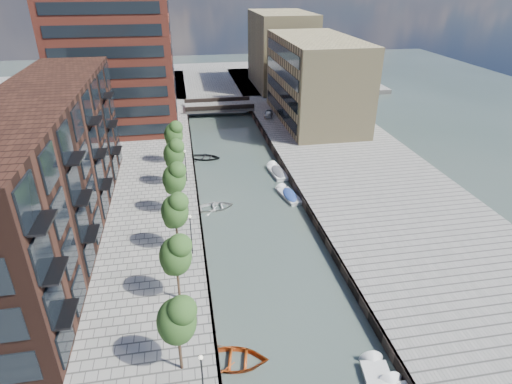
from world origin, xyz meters
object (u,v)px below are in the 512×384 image
object	(u,v)px
tree_6	(173,133)
sloop_2	(234,363)
tree_4	(174,177)
sloop_3	(216,208)
sloop_4	(205,159)
car	(269,114)
motorboat_3	(288,195)
tree_5	(174,153)
motorboat_4	(277,172)
motorboat_2	(379,384)
tree_1	(176,319)
tree_2	(175,254)
tree_3	(175,209)
bridge	(219,106)

from	to	relation	value
tree_6	sloop_2	xyz separation A→B (m)	(3.57, -34.36, -5.31)
tree_4	sloop_3	world-z (taller)	tree_4
sloop_4	car	xyz separation A→B (m)	(12.68, 15.57, 1.61)
sloop_2	motorboat_3	xyz separation A→B (m)	(9.81, 23.88, 0.19)
tree_4	sloop_2	xyz separation A→B (m)	(3.57, -20.36, -5.31)
tree_5	motorboat_4	xyz separation A→B (m)	(13.50, 3.46, -5.10)
tree_4	sloop_2	size ratio (longest dim) A/B	1.21
tree_4	sloop_2	world-z (taller)	tree_4
motorboat_3	motorboat_2	bearing A→B (deg)	-91.22
tree_1	motorboat_4	xyz separation A→B (m)	(13.50, 31.46, -5.10)
motorboat_3	sloop_2	bearing A→B (deg)	-112.32
tree_2	sloop_4	bearing A→B (deg)	82.29
tree_3	sloop_4	world-z (taller)	tree_3
motorboat_2	motorboat_4	xyz separation A→B (m)	(0.71, 34.33, 0.10)
tree_1	sloop_4	size ratio (longest dim) A/B	1.34
sloop_2	sloop_3	world-z (taller)	sloop_2
tree_3	sloop_3	xyz separation A→B (m)	(4.35, 9.01, -5.31)
bridge	sloop_2	xyz separation A→B (m)	(-4.93, -60.36, -1.39)
tree_2	sloop_4	xyz separation A→B (m)	(4.23, 31.22, -5.31)
tree_6	motorboat_2	bearing A→B (deg)	-71.33
sloop_2	car	distance (m)	54.82
tree_5	sloop_4	world-z (taller)	tree_5
tree_6	motorboat_3	world-z (taller)	tree_6
tree_3	sloop_4	size ratio (longest dim) A/B	1.34
car	tree_5	bearing A→B (deg)	-107.23
tree_2	tree_4	distance (m)	14.00
sloop_2	motorboat_4	distance (m)	32.38
tree_2	motorboat_2	xyz separation A→B (m)	(12.80, -9.87, -5.21)
tree_4	motorboat_2	bearing A→B (deg)	-61.81
tree_4	motorboat_2	size ratio (longest dim) A/B	1.11
sloop_4	motorboat_4	distance (m)	11.48
tree_4	tree_5	xyz separation A→B (m)	(0.00, 7.00, 0.00)
tree_4	sloop_3	distance (m)	7.15
sloop_4	motorboat_2	xyz separation A→B (m)	(8.57, -41.10, 0.10)
tree_1	tree_2	size ratio (longest dim) A/B	1.00
bridge	tree_3	xyz separation A→B (m)	(-8.50, -47.00, 3.92)
sloop_4	motorboat_3	distance (m)	16.48
tree_5	tree_6	size ratio (longest dim) A/B	1.00
tree_2	car	xyz separation A→B (m)	(16.91, 46.79, -3.70)
sloop_2	tree_1	bearing A→B (deg)	111.88
tree_6	sloop_4	xyz separation A→B (m)	(4.23, 3.22, -5.31)
tree_6	sloop_4	bearing A→B (deg)	37.34
tree_2	bridge	bearing A→B (deg)	81.05
sloop_3	car	size ratio (longest dim) A/B	1.21
bridge	car	distance (m)	11.08
tree_5	sloop_3	size ratio (longest dim) A/B	1.38
bridge	motorboat_3	world-z (taller)	bridge
bridge	sloop_4	size ratio (longest dim) A/B	2.94
tree_6	sloop_3	size ratio (longest dim) A/B	1.38
tree_5	sloop_3	bearing A→B (deg)	-48.93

